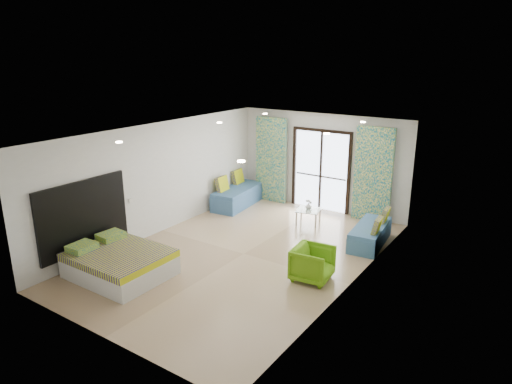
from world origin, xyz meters
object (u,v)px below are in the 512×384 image
Objects in this scene: daybed_left at (238,195)px; armchair at (313,262)px; bed at (119,263)px; daybed_right at (371,234)px; coffee_table at (308,211)px.

daybed_left is 4.86m from armchair.
daybed_right is (3.59, 4.29, -0.02)m from bed.
armchair is at bearing 31.18° from bed.
daybed_left reaches higher than armchair.
coffee_table reaches higher than bed.
daybed_left is (-0.64, 4.87, 0.03)m from bed.
coffee_table is (2.41, -0.19, 0.05)m from daybed_left.
bed is 3.83m from armchair.
bed is 1.09× the size of daybed_right.
daybed_left is 2.82× the size of coffee_table.
daybed_left is at bearing 166.30° from daybed_right.
armchair is at bearing -60.85° from coffee_table.
daybed_left is 4.27m from daybed_right.
daybed_right is at bearing -14.15° from daybed_left.
daybed_left is 2.66× the size of armchair.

